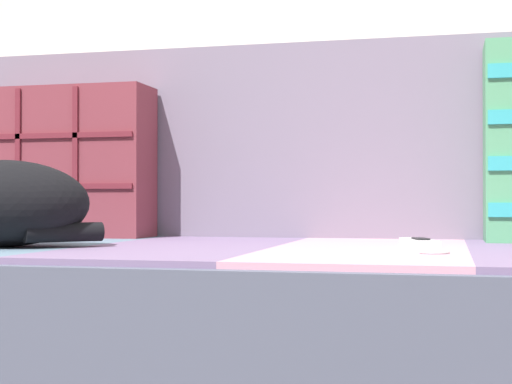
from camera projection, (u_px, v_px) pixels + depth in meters
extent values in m
cube|color=#4C5166|center=(280.00, 311.00, 1.48)|extent=(2.15, 0.89, 0.23)
cube|color=slate|center=(29.00, 245.00, 1.58)|extent=(0.34, 0.80, 0.01)
cube|color=slate|center=(190.00, 247.00, 1.50)|extent=(0.34, 0.80, 0.01)
cube|color=#C6899E|center=(370.00, 250.00, 1.42)|extent=(0.34, 0.80, 0.01)
cube|color=slate|center=(313.00, 142.00, 1.85)|extent=(2.15, 0.14, 0.45)
cube|color=brown|center=(61.00, 163.00, 1.85)|extent=(0.44, 0.13, 0.35)
cube|color=maroon|center=(46.00, 186.00, 1.78)|extent=(0.42, 0.01, 0.01)
cube|color=maroon|center=(18.00, 161.00, 1.80)|extent=(0.01, 0.01, 0.34)
cube|color=maroon|center=(46.00, 136.00, 1.78)|extent=(0.42, 0.01, 0.01)
cube|color=maroon|center=(75.00, 161.00, 1.77)|extent=(0.01, 0.01, 0.34)
ellipsoid|color=black|center=(3.00, 203.00, 1.42)|extent=(0.36, 0.29, 0.16)
cylinder|color=black|center=(64.00, 232.00, 1.40)|extent=(0.12, 0.12, 0.03)
cube|color=white|center=(419.00, 245.00, 1.34)|extent=(0.08, 0.15, 0.02)
cube|color=black|center=(421.00, 239.00, 1.33)|extent=(0.03, 0.05, 0.00)
cube|color=black|center=(410.00, 242.00, 1.41)|extent=(0.03, 0.02, 0.02)
torus|color=silver|center=(434.00, 252.00, 1.25)|extent=(0.06, 0.06, 0.01)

